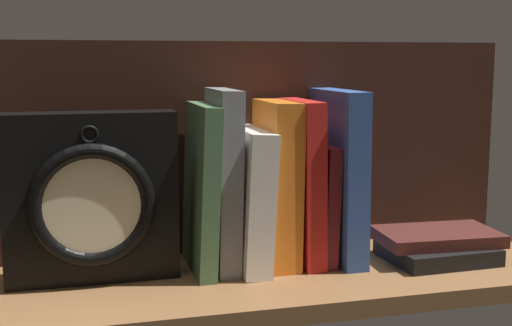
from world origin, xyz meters
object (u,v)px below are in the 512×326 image
(book_white_catcher, at_px, (248,198))
(book_maroon_dawkins, at_px, (319,202))
(book_green_romantic, at_px, (201,188))
(book_gray_chess, at_px, (222,180))
(book_red_requiem, at_px, (302,182))
(framed_clock, at_px, (91,199))
(book_orange_pandolfini, at_px, (277,183))
(book_blue_modern, at_px, (338,175))
(book_stack_side, at_px, (437,245))

(book_white_catcher, xyz_separation_m, book_maroon_dawkins, (0.11, 0.00, -0.01))
(book_green_romantic, height_order, book_gray_chess, book_gray_chess)
(book_red_requiem, bearing_deg, book_green_romantic, 180.00)
(book_green_romantic, height_order, book_red_requiem, book_red_requiem)
(framed_clock, bearing_deg, book_orange_pandolfini, 3.14)
(book_orange_pandolfini, distance_m, book_red_requiem, 0.04)
(book_blue_modern, bearing_deg, book_gray_chess, 180.00)
(book_orange_pandolfini, height_order, framed_clock, book_orange_pandolfini)
(book_white_catcher, height_order, book_maroon_dawkins, book_white_catcher)
(book_green_romantic, distance_m, book_red_requiem, 0.15)
(book_blue_modern, xyz_separation_m, framed_clock, (-0.36, -0.01, -0.01))
(book_gray_chess, height_order, book_red_requiem, book_gray_chess)
(book_orange_pandolfini, height_order, book_blue_modern, book_blue_modern)
(book_stack_side, bearing_deg, book_blue_modern, 161.25)
(book_maroon_dawkins, relative_size, book_stack_side, 0.95)
(book_gray_chess, relative_size, book_white_catcher, 1.28)
(book_green_romantic, bearing_deg, book_blue_modern, 0.00)
(book_green_romantic, relative_size, book_gray_chess, 0.92)
(book_stack_side, bearing_deg, book_gray_chess, 171.37)
(book_maroon_dawkins, height_order, framed_clock, framed_clock)
(book_gray_chess, distance_m, book_blue_modern, 0.18)
(book_green_romantic, distance_m, book_maroon_dawkins, 0.18)
(book_green_romantic, xyz_separation_m, book_orange_pandolfini, (0.11, 0.00, 0.00))
(book_white_catcher, height_order, book_blue_modern, book_blue_modern)
(book_orange_pandolfini, bearing_deg, book_green_romantic, 180.00)
(book_maroon_dawkins, xyz_separation_m, book_blue_modern, (0.03, 0.00, 0.04))
(book_gray_chess, bearing_deg, book_green_romantic, 180.00)
(book_maroon_dawkins, distance_m, book_stack_side, 0.19)
(book_white_catcher, height_order, book_orange_pandolfini, book_orange_pandolfini)
(book_white_catcher, bearing_deg, book_gray_chess, 180.00)
(book_stack_side, bearing_deg, book_orange_pandolfini, 168.52)
(book_green_romantic, bearing_deg, book_gray_chess, 0.00)
(book_green_romantic, bearing_deg, book_red_requiem, 0.00)
(book_red_requiem, bearing_deg, book_maroon_dawkins, 0.00)
(book_gray_chess, bearing_deg, book_stack_side, -8.63)
(book_orange_pandolfini, bearing_deg, book_blue_modern, 0.00)
(book_white_catcher, relative_size, book_orange_pandolfini, 0.84)
(book_maroon_dawkins, bearing_deg, book_blue_modern, 0.00)
(book_green_romantic, xyz_separation_m, book_blue_modern, (0.21, 0.00, 0.01))
(book_green_romantic, relative_size, book_orange_pandolfini, 0.99)
(book_red_requiem, relative_size, book_maroon_dawkins, 1.37)
(book_orange_pandolfini, bearing_deg, book_maroon_dawkins, 0.00)
(book_gray_chess, xyz_separation_m, book_blue_modern, (0.18, 0.00, -0.00))
(book_green_romantic, distance_m, framed_clock, 0.15)
(book_maroon_dawkins, height_order, book_stack_side, book_maroon_dawkins)
(book_gray_chess, xyz_separation_m, book_red_requiem, (0.12, 0.00, -0.01))
(book_red_requiem, xyz_separation_m, book_maroon_dawkins, (0.03, 0.00, -0.03))
(book_maroon_dawkins, bearing_deg, book_green_romantic, 180.00)
(book_stack_side, bearing_deg, book_green_romantic, 172.12)
(book_gray_chess, xyz_separation_m, book_orange_pandolfini, (0.08, 0.00, -0.01))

